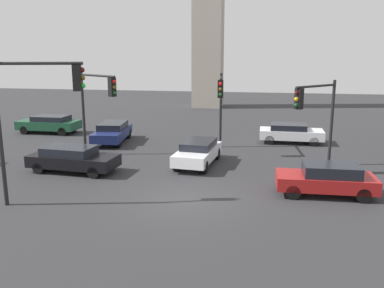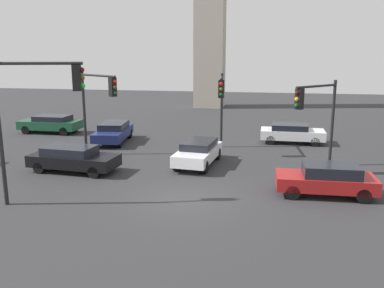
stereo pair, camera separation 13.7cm
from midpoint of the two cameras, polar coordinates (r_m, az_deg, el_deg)
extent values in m
plane|color=#2D2D30|center=(17.05, -1.34, -7.79)|extent=(95.49, 95.49, 0.00)
cylinder|color=black|center=(24.77, -15.01, 4.14)|extent=(0.16, 0.16, 4.95)
cylinder|color=black|center=(23.25, -13.23, 9.25)|extent=(2.70, 1.80, 0.12)
cube|color=black|center=(22.20, -11.23, 7.77)|extent=(0.44, 0.44, 1.00)
sphere|color=red|center=(22.02, -10.95, 8.53)|extent=(0.20, 0.20, 0.20)
sphere|color=#594714|center=(22.04, -10.92, 7.75)|extent=(0.20, 0.20, 0.20)
sphere|color=#14471E|center=(22.07, -10.89, 6.98)|extent=(0.20, 0.20, 0.20)
cylinder|color=black|center=(22.89, 18.67, 2.74)|extent=(0.16, 0.16, 4.56)
cylinder|color=black|center=(21.42, 16.71, 7.72)|extent=(2.16, 2.32, 0.12)
cube|color=black|center=(20.46, 14.47, 6.10)|extent=(0.45, 0.45, 1.00)
sphere|color=#4C0F0C|center=(20.27, 14.16, 6.91)|extent=(0.20, 0.20, 0.20)
sphere|color=yellow|center=(20.30, 14.12, 6.07)|extent=(0.20, 0.20, 0.20)
sphere|color=#14471E|center=(20.34, 14.07, 5.23)|extent=(0.20, 0.20, 0.20)
cylinder|color=black|center=(26.02, 3.86, 4.63)|extent=(0.16, 0.16, 4.69)
cylinder|color=black|center=(24.41, 3.88, 9.17)|extent=(0.39, 2.82, 0.12)
cube|color=black|center=(23.29, 3.81, 7.65)|extent=(0.35, 0.35, 1.00)
sphere|color=red|center=(23.07, 3.82, 8.35)|extent=(0.20, 0.20, 0.20)
sphere|color=#594714|center=(23.09, 3.81, 7.61)|extent=(0.20, 0.20, 0.20)
sphere|color=#14471E|center=(23.12, 3.80, 6.87)|extent=(0.20, 0.20, 0.20)
cylinder|color=black|center=(17.40, -25.39, 1.41)|extent=(0.16, 0.16, 5.86)
cylinder|color=black|center=(16.70, -20.81, 10.44)|extent=(3.16, 1.10, 0.12)
cube|color=black|center=(16.47, -15.91, 8.84)|extent=(0.40, 0.40, 1.00)
sphere|color=#4C0F0C|center=(16.43, -15.28, 9.91)|extent=(0.20, 0.20, 0.20)
sphere|color=#594714|center=(16.44, -15.21, 8.87)|extent=(0.20, 0.20, 0.20)
sphere|color=green|center=(16.46, -15.15, 7.83)|extent=(0.20, 0.20, 0.20)
cube|color=navy|center=(28.09, -11.17, 1.45)|extent=(2.31, 4.64, 0.59)
cube|color=black|center=(28.22, -11.10, 2.50)|extent=(1.87, 2.66, 0.46)
cylinder|color=black|center=(26.53, -10.41, 0.18)|extent=(0.40, 0.68, 0.65)
cylinder|color=black|center=(26.93, -13.47, 0.22)|extent=(0.40, 0.68, 0.65)
cylinder|color=black|center=(29.42, -9.01, 1.44)|extent=(0.40, 0.68, 0.65)
cylinder|color=black|center=(29.78, -11.80, 1.47)|extent=(0.40, 0.68, 0.65)
cube|color=silver|center=(28.27, 13.50, 1.36)|extent=(4.17, 1.90, 0.60)
cube|color=black|center=(28.17, 13.13, 2.32)|extent=(2.34, 1.66, 0.42)
cylinder|color=black|center=(29.19, 16.17, 0.96)|extent=(0.60, 0.34, 0.60)
cylinder|color=black|center=(27.69, 16.47, 0.33)|extent=(0.60, 0.34, 0.60)
cylinder|color=black|center=(29.03, 10.61, 1.19)|extent=(0.60, 0.34, 0.60)
cylinder|color=black|center=(27.53, 10.60, 0.56)|extent=(0.60, 0.34, 0.60)
cube|color=silver|center=(22.05, 0.64, -1.36)|extent=(2.15, 4.42, 0.59)
cube|color=black|center=(22.14, 0.78, -0.06)|extent=(1.75, 2.53, 0.43)
cylinder|color=black|center=(20.59, 1.47, -3.22)|extent=(0.37, 0.68, 0.65)
cylinder|color=black|center=(20.98, -2.28, -2.93)|extent=(0.37, 0.68, 0.65)
cylinder|color=black|center=(23.33, 3.25, -1.35)|extent=(0.37, 0.68, 0.65)
cylinder|color=black|center=(23.67, -0.09, -1.12)|extent=(0.37, 0.68, 0.65)
cube|color=black|center=(21.68, -16.31, -2.22)|extent=(4.59, 2.16, 0.59)
cube|color=black|center=(21.68, -16.89, -0.94)|extent=(2.62, 1.79, 0.46)
cylinder|color=black|center=(21.67, -11.80, -2.78)|extent=(0.60, 0.37, 0.58)
cylinder|color=black|center=(20.40, -13.65, -3.84)|extent=(0.60, 0.37, 0.58)
cylinder|color=black|center=(23.16, -18.55, -2.19)|extent=(0.60, 0.37, 0.58)
cylinder|color=black|center=(21.98, -20.66, -3.13)|extent=(0.60, 0.37, 0.58)
cube|color=maroon|center=(18.32, 17.83, -5.00)|extent=(4.13, 1.85, 0.57)
cube|color=black|center=(18.22, 18.58, -3.48)|extent=(2.33, 1.59, 0.52)
cylinder|color=black|center=(17.56, 13.63, -6.49)|extent=(0.62, 0.33, 0.61)
cylinder|color=black|center=(18.90, 13.27, -5.09)|extent=(0.62, 0.33, 0.61)
cylinder|color=black|center=(18.03, 22.51, -6.60)|extent=(0.62, 0.33, 0.61)
cylinder|color=black|center=(19.35, 21.53, -5.24)|extent=(0.62, 0.33, 0.61)
cube|color=#19472D|center=(32.73, -19.40, 2.55)|extent=(4.48, 1.94, 0.63)
cube|color=black|center=(32.54, -19.12, 3.38)|extent=(2.51, 1.71, 0.42)
cylinder|color=black|center=(32.90, -22.35, 1.80)|extent=(0.63, 0.35, 0.63)
cylinder|color=black|center=(34.22, -20.94, 2.30)|extent=(0.63, 0.35, 0.63)
cylinder|color=black|center=(31.37, -17.64, 1.67)|extent=(0.63, 0.35, 0.63)
cylinder|color=black|center=(32.76, -16.36, 2.20)|extent=(0.63, 0.35, 0.63)
camera|label=1|loc=(0.07, -90.21, -0.05)|focal=38.35mm
camera|label=2|loc=(0.07, 89.79, 0.05)|focal=38.35mm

